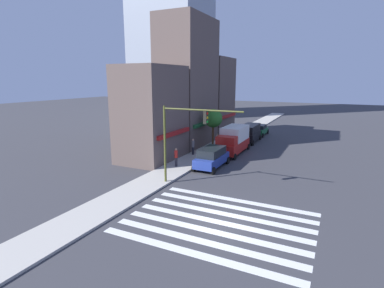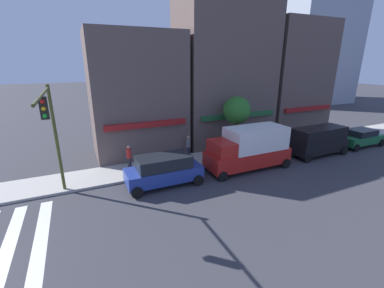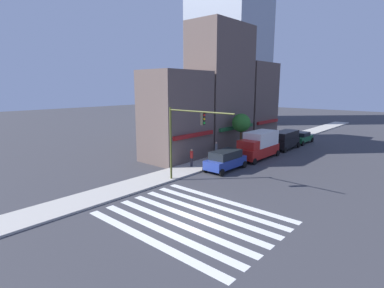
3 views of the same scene
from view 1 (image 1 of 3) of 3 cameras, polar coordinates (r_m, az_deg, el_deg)
ground_plane at (r=18.45m, az=5.16°, el=-14.61°), size 200.00×200.00×0.00m
sidewalk_left at (r=21.95m, az=-13.74°, el=-10.19°), size 120.00×3.00×0.15m
crosswalk_stripes at (r=18.45m, az=5.16°, el=-14.60°), size 7.80×10.80×0.01m
storefront_row at (r=38.43m, az=-0.65°, el=9.52°), size 23.48×5.30×15.69m
traffic_signal at (r=22.92m, az=-1.85°, el=2.46°), size 0.32×6.46×6.32m
suv_blue at (r=28.67m, az=3.78°, el=-2.52°), size 4.70×2.12×1.94m
box_truck_red at (r=34.44m, az=7.87°, el=0.85°), size 6.21×2.42×3.04m
van_black at (r=41.07m, az=10.93°, el=2.15°), size 5.06×2.22×2.34m
sedan_green at (r=46.46m, az=12.73°, el=2.67°), size 4.41×2.02×1.59m
pedestrian_white_shirt at (r=36.24m, az=4.86°, el=0.66°), size 0.32×0.32×1.77m
pedestrian_grey_coat at (r=32.96m, az=0.20°, el=-0.46°), size 0.32×0.32×1.77m
pedestrian_red_jacket at (r=28.60m, az=-3.05°, el=-2.46°), size 0.32×0.32×1.77m
street_tree at (r=35.69m, az=4.04°, el=4.84°), size 2.20×2.20×4.73m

